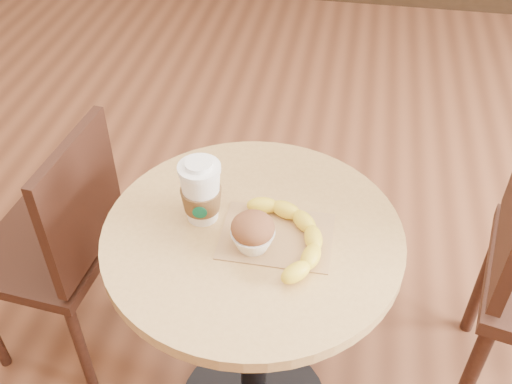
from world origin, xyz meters
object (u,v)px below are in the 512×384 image
Objects in this scene: muffin at (253,232)px; chair_left at (60,244)px; cafe_table at (253,299)px; banana at (284,238)px; coffee_cup at (201,193)px.

chair_left is at bearing 161.83° from muffin.
chair_left is (-0.58, 0.15, -0.07)m from cafe_table.
muffin reaches higher than cafe_table.
cafe_table is 0.91× the size of chair_left.
banana is at bearing 15.66° from muffin.
banana is at bearing -21.23° from cafe_table.
coffee_cup is 0.20m from banana.
muffin is at bearing -79.34° from cafe_table.
cafe_table is at bearing 81.18° from chair_left.
chair_left reaches higher than cafe_table.
cafe_table is 0.32m from coffee_cup.
cafe_table is 7.96× the size of muffin.
muffin reaches higher than chair_left.
cafe_table is at bearing -22.23° from coffee_cup.
cafe_table is 2.95× the size of banana.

